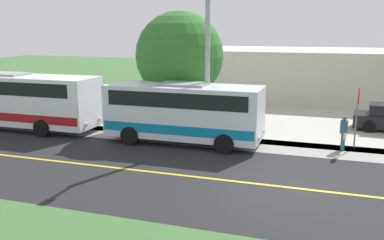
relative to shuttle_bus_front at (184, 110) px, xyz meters
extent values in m
plane|color=#3D6633|center=(4.54, 5.57, -1.63)|extent=(120.00, 120.00, 0.00)
cube|color=black|center=(4.54, 5.57, -1.62)|extent=(8.00, 100.00, 0.01)
cube|color=gray|center=(-0.66, 5.57, -1.62)|extent=(2.40, 100.00, 0.01)
cube|color=#B2ADA3|center=(-7.86, 8.57, -1.62)|extent=(14.00, 36.00, 0.01)
cube|color=gold|center=(4.54, 5.57, -1.62)|extent=(0.16, 100.00, 0.00)
cube|color=silver|center=(0.00, 0.00, -0.03)|extent=(2.47, 7.52, 2.49)
cube|color=#0C72A5|center=(0.00, 0.00, -0.73)|extent=(2.51, 7.37, 0.44)
cube|color=black|center=(0.00, 0.00, 0.66)|extent=(2.51, 6.77, 0.70)
cube|color=gray|center=(0.00, 0.00, 1.27)|extent=(1.48, 2.26, 0.12)
cylinder|color=black|center=(-1.24, 2.33, -1.18)|extent=(0.25, 0.90, 0.90)
cylinder|color=black|center=(1.24, 2.33, -1.18)|extent=(0.25, 0.90, 0.90)
cylinder|color=black|center=(-1.24, -2.33, -1.18)|extent=(0.25, 0.90, 0.90)
cylinder|color=black|center=(1.24, -2.33, -1.18)|extent=(0.25, 0.90, 0.90)
sphere|color=#F2EACC|center=(-0.68, 3.78, -0.93)|extent=(0.20, 0.20, 0.20)
sphere|color=#F2EACC|center=(0.68, 3.78, -0.93)|extent=(0.20, 0.20, 0.20)
cube|color=maroon|center=(0.01, -11.07, -0.73)|extent=(2.48, 11.71, 0.44)
cylinder|color=black|center=(-1.21, -7.37, -1.18)|extent=(0.25, 0.90, 0.90)
cylinder|color=black|center=(1.24, -7.37, -1.18)|extent=(0.25, 0.90, 0.90)
sphere|color=#F2EACC|center=(-0.66, -5.08, -0.93)|extent=(0.20, 0.20, 0.20)
sphere|color=#F2EACC|center=(0.69, -5.08, -0.93)|extent=(0.20, 0.20, 0.20)
cylinder|color=#335972|center=(-1.22, 7.40, -1.24)|extent=(0.18, 0.18, 0.78)
cylinder|color=#335972|center=(-1.02, 7.40, -1.24)|extent=(0.18, 0.18, 0.78)
cylinder|color=#335972|center=(-1.12, 7.40, -0.54)|extent=(0.34, 0.34, 0.62)
sphere|color=#8C664C|center=(-1.12, 7.40, -0.13)|extent=(0.21, 0.21, 0.21)
cylinder|color=#335972|center=(-1.31, 7.40, -0.51)|extent=(0.27, 0.10, 0.56)
cube|color=beige|center=(-1.38, 7.45, -0.91)|extent=(0.20, 0.12, 0.28)
cylinder|color=#335972|center=(-0.94, 7.40, -0.51)|extent=(0.27, 0.10, 0.56)
cube|color=beige|center=(-0.86, 7.45, -0.91)|extent=(0.20, 0.12, 0.28)
cylinder|color=slate|center=(-1.56, 7.92, -0.53)|extent=(0.07, 0.07, 2.20)
cylinder|color=red|center=(-1.56, 7.94, 0.87)|extent=(0.76, 0.03, 0.76)
cylinder|color=#9E9EA3|center=(-0.46, 1.04, 2.38)|extent=(0.24, 0.24, 8.01)
cylinder|color=black|center=(-6.87, 8.95, -1.31)|extent=(0.27, 0.65, 0.64)
cylinder|color=black|center=(-5.08, 8.81, -1.31)|extent=(0.27, 0.65, 0.64)
cylinder|color=brown|center=(-2.86, -1.24, -0.49)|extent=(0.36, 0.36, 2.26)
sphere|color=#2D6B28|center=(-2.86, -1.24, 2.44)|extent=(4.80, 4.80, 4.80)
cube|color=beige|center=(-16.86, 4.47, 0.29)|extent=(10.00, 22.71, 3.84)
camera|label=1|loc=(18.89, 6.65, 3.87)|focal=39.34mm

